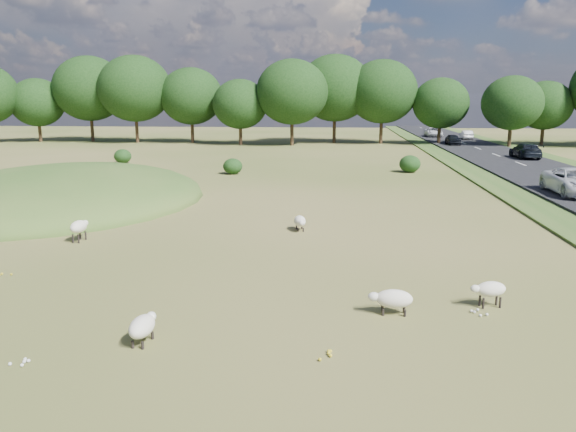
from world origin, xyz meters
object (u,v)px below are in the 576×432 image
Objects in this scene: sheep_3 at (393,299)px; sheep_4 at (490,289)px; car_2 at (433,132)px; sheep_0 at (300,221)px; car_5 at (466,135)px; car_3 at (453,139)px; sheep_2 at (143,326)px; car_0 at (526,151)px; car_1 at (575,182)px; sheep_5 at (79,227)px.

sheep_4 reaches higher than sheep_3.
car_2 reaches higher than sheep_3.
sheep_0 is 60.87m from car_5.
car_3 is 10.97m from car_5.
sheep_4 reaches higher than sheep_2.
car_1 is at bearing 79.98° from car_0.
car_1 is (-3.80, -21.52, 0.06)m from car_0.
sheep_2 is 0.99× the size of sheep_3.
sheep_2 is at bearing 72.20° from car_5.
car_0 is (22.44, 43.62, 0.53)m from sheep_2.
car_2 is at bearing -98.43° from sheep_3.
sheep_0 is 0.99× the size of sheep_3.
car_3 is at bearing -90.00° from car_2.
car_3 is at bearing 150.68° from sheep_0.
car_1 is at bearing -90.00° from car_2.
sheep_0 is 49.90m from car_3.
sheep_5 reaches higher than sheep_2.
car_5 is at bearing -53.49° from car_2.
sheep_5 is at bearing 50.10° from car_0.
car_3 is (24.74, 50.14, 0.28)m from sheep_5.
sheep_4 is at bearing -162.37° from sheep_3.
car_0 is at bearing -36.70° from sheep_5.
car_5 reaches higher than sheep_5.
car_0 is 1.29× the size of car_3.
car_1 is at bearing -90.00° from car_3.
sheep_4 is 42.54m from car_0.
sheep_4 is 0.88× the size of sheep_5.
car_1 reaches higher than car_5.
sheep_4 is (2.80, 0.82, 0.08)m from sheep_3.
car_3 is (-3.80, 16.00, -0.07)m from car_0.
sheep_3 is (6.20, 2.45, 0.01)m from sheep_2.
sheep_2 is 77.33m from car_2.
sheep_4 is at bearing -97.65° from car_2.
car_2 reaches higher than sheep_4.
car_2 reaches higher than sheep_5.
sheep_0 is at bearing -147.91° from car_1.
sheep_3 is at bearing 76.46° from car_5.
sheep_4 is 0.22× the size of car_2.
car_0 reaches higher than sheep_0.
car_5 is at bearing -102.24° from sheep_3.
sheep_0 is 36.94m from car_0.
sheep_5 is (-12.30, 7.04, 0.17)m from sheep_3.
sheep_3 is 0.25× the size of car_0.
sheep_0 is at bearing -104.05° from car_2.
car_1 reaches higher than car_3.
sheep_2 is (-2.93, -12.26, 0.01)m from sheep_0.
sheep_0 is 18.55m from car_1.
car_1 reaches higher than car_0.
sheep_4 is at bearing 71.58° from car_0.
sheep_3 is 73.66m from car_2.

